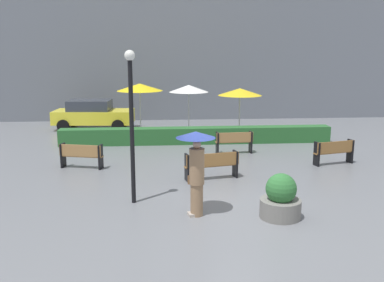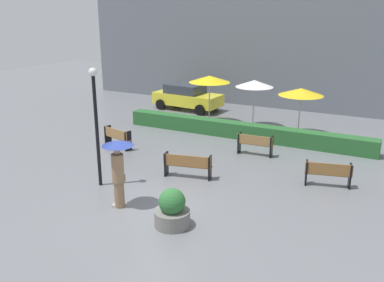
{
  "view_description": "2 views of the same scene",
  "coord_description": "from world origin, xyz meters",
  "px_view_note": "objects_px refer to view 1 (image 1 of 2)",
  "views": [
    {
      "loc": [
        -1.66,
        -10.6,
        4.08
      ],
      "look_at": [
        -0.5,
        3.99,
        1.03
      ],
      "focal_mm": 39.95,
      "sensor_mm": 36.0,
      "label": 1
    },
    {
      "loc": [
        6.83,
        -10.04,
        5.96
      ],
      "look_at": [
        0.3,
        2.64,
        1.49
      ],
      "focal_mm": 39.35,
      "sensor_mm": 36.0,
      "label": 2
    }
  ],
  "objects_px": {
    "bench_back_row": "(234,141)",
    "bench_far_right": "(334,151)",
    "planter_pot": "(281,199)",
    "patio_umbrella_yellow": "(140,87)",
    "lamp_post": "(131,112)",
    "patio_umbrella_white": "(189,89)",
    "bench_far_left": "(81,154)",
    "patio_umbrella_yellow_far": "(240,92)",
    "parked_car": "(93,114)",
    "pedestrian_with_umbrella": "(196,162)",
    "bench_mid_center": "(212,164)"
  },
  "relations": [
    {
      "from": "lamp_post",
      "to": "bench_mid_center",
      "type": "bearing_deg",
      "value": 39.73
    },
    {
      "from": "bench_back_row",
      "to": "planter_pot",
      "type": "relative_size",
      "value": 1.35
    },
    {
      "from": "bench_far_left",
      "to": "patio_umbrella_yellow",
      "type": "height_order",
      "value": "patio_umbrella_yellow"
    },
    {
      "from": "pedestrian_with_umbrella",
      "to": "lamp_post",
      "type": "distance_m",
      "value": 2.25
    },
    {
      "from": "bench_back_row",
      "to": "pedestrian_with_umbrella",
      "type": "relative_size",
      "value": 0.71
    },
    {
      "from": "bench_back_row",
      "to": "bench_far_right",
      "type": "xyz_separation_m",
      "value": [
        3.38,
        -2.02,
        -0.0
      ]
    },
    {
      "from": "planter_pot",
      "to": "lamp_post",
      "type": "height_order",
      "value": "lamp_post"
    },
    {
      "from": "bench_far_left",
      "to": "lamp_post",
      "type": "height_order",
      "value": "lamp_post"
    },
    {
      "from": "bench_far_right",
      "to": "patio_umbrella_yellow",
      "type": "relative_size",
      "value": 0.62
    },
    {
      "from": "lamp_post",
      "to": "patio_umbrella_white",
      "type": "distance_m",
      "value": 10.01
    },
    {
      "from": "bench_far_right",
      "to": "patio_umbrella_white",
      "type": "xyz_separation_m",
      "value": [
        -4.94,
        6.22,
        1.8
      ]
    },
    {
      "from": "patio_umbrella_yellow_far",
      "to": "parked_car",
      "type": "xyz_separation_m",
      "value": [
        -7.53,
        2.49,
        -1.36
      ]
    },
    {
      "from": "patio_umbrella_white",
      "to": "bench_back_row",
      "type": "bearing_deg",
      "value": -69.56
    },
    {
      "from": "patio_umbrella_yellow",
      "to": "patio_umbrella_yellow_far",
      "type": "xyz_separation_m",
      "value": [
        4.88,
        -0.07,
        -0.25
      ]
    },
    {
      "from": "lamp_post",
      "to": "patio_umbrella_yellow_far",
      "type": "bearing_deg",
      "value": 63.25
    },
    {
      "from": "bench_far_right",
      "to": "patio_umbrella_yellow",
      "type": "distance_m",
      "value": 9.6
    },
    {
      "from": "bench_mid_center",
      "to": "bench_far_right",
      "type": "bearing_deg",
      "value": 17.76
    },
    {
      "from": "lamp_post",
      "to": "parked_car",
      "type": "bearing_deg",
      "value": 103.32
    },
    {
      "from": "patio_umbrella_white",
      "to": "patio_umbrella_yellow_far",
      "type": "bearing_deg",
      "value": -8.86
    },
    {
      "from": "patio_umbrella_yellow",
      "to": "patio_umbrella_white",
      "type": "xyz_separation_m",
      "value": [
        2.39,
        0.32,
        -0.11
      ]
    },
    {
      "from": "parked_car",
      "to": "pedestrian_with_umbrella",
      "type": "bearing_deg",
      "value": -70.99
    },
    {
      "from": "bench_mid_center",
      "to": "bench_back_row",
      "type": "relative_size",
      "value": 1.18
    },
    {
      "from": "patio_umbrella_white",
      "to": "patio_umbrella_yellow_far",
      "type": "xyz_separation_m",
      "value": [
        2.49,
        -0.39,
        -0.15
      ]
    },
    {
      "from": "bench_far_left",
      "to": "patio_umbrella_white",
      "type": "relative_size",
      "value": 0.63
    },
    {
      "from": "bench_mid_center",
      "to": "patio_umbrella_yellow",
      "type": "bearing_deg",
      "value": 109.21
    },
    {
      "from": "patio_umbrella_yellow",
      "to": "bench_mid_center",
      "type": "bearing_deg",
      "value": -70.79
    },
    {
      "from": "pedestrian_with_umbrella",
      "to": "patio_umbrella_white",
      "type": "xyz_separation_m",
      "value": [
        0.59,
        10.81,
        0.92
      ]
    },
    {
      "from": "bench_far_left",
      "to": "patio_umbrella_yellow",
      "type": "xyz_separation_m",
      "value": [
        1.9,
        5.7,
        1.91
      ]
    },
    {
      "from": "patio_umbrella_yellow_far",
      "to": "parked_car",
      "type": "relative_size",
      "value": 0.54
    },
    {
      "from": "bench_back_row",
      "to": "patio_umbrella_yellow_far",
      "type": "height_order",
      "value": "patio_umbrella_yellow_far"
    },
    {
      "from": "bench_mid_center",
      "to": "patio_umbrella_yellow_far",
      "type": "distance_m",
      "value": 7.88
    },
    {
      "from": "bench_back_row",
      "to": "patio_umbrella_yellow_far",
      "type": "bearing_deg",
      "value": 76.33
    },
    {
      "from": "bench_mid_center",
      "to": "parked_car",
      "type": "relative_size",
      "value": 0.42
    },
    {
      "from": "bench_mid_center",
      "to": "bench_back_row",
      "type": "xyz_separation_m",
      "value": [
        1.37,
        3.55,
        0.0
      ]
    },
    {
      "from": "bench_far_left",
      "to": "lamp_post",
      "type": "xyz_separation_m",
      "value": [
        2.06,
        -3.73,
        2.01
      ]
    },
    {
      "from": "bench_mid_center",
      "to": "parked_car",
      "type": "bearing_deg",
      "value": 118.02
    },
    {
      "from": "bench_back_row",
      "to": "lamp_post",
      "type": "distance_m",
      "value": 7.03
    },
    {
      "from": "pedestrian_with_umbrella",
      "to": "patio_umbrella_white",
      "type": "relative_size",
      "value": 0.86
    },
    {
      "from": "bench_back_row",
      "to": "lamp_post",
      "type": "xyz_separation_m",
      "value": [
        -3.8,
        -5.56,
        1.99
      ]
    },
    {
      "from": "bench_far_right",
      "to": "planter_pot",
      "type": "bearing_deg",
      "value": -124.92
    },
    {
      "from": "bench_back_row",
      "to": "pedestrian_with_umbrella",
      "type": "xyz_separation_m",
      "value": [
        -2.16,
        -6.61,
        0.87
      ]
    },
    {
      "from": "lamp_post",
      "to": "patio_umbrella_yellow",
      "type": "bearing_deg",
      "value": 90.94
    },
    {
      "from": "bench_mid_center",
      "to": "patio_umbrella_white",
      "type": "height_order",
      "value": "patio_umbrella_white"
    },
    {
      "from": "bench_back_row",
      "to": "bench_mid_center",
      "type": "bearing_deg",
      "value": -111.1
    },
    {
      "from": "bench_back_row",
      "to": "planter_pot",
      "type": "bearing_deg",
      "value": -90.53
    },
    {
      "from": "bench_mid_center",
      "to": "pedestrian_with_umbrella",
      "type": "distance_m",
      "value": 3.29
    },
    {
      "from": "pedestrian_with_umbrella",
      "to": "patio_umbrella_white",
      "type": "height_order",
      "value": "patio_umbrella_white"
    },
    {
      "from": "planter_pot",
      "to": "patio_umbrella_yellow_far",
      "type": "distance_m",
      "value": 10.94
    },
    {
      "from": "bench_mid_center",
      "to": "lamp_post",
      "type": "xyz_separation_m",
      "value": [
        -2.43,
        -2.02,
        2.0
      ]
    },
    {
      "from": "bench_mid_center",
      "to": "bench_far_right",
      "type": "relative_size",
      "value": 1.13
    }
  ]
}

